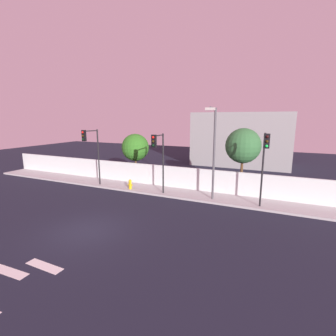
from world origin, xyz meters
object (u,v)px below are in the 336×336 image
at_px(traffic_light_left, 91,145).
at_px(street_lamp_curbside, 214,146).
at_px(traffic_light_center, 265,155).
at_px(roadside_tree_midleft, 243,146).
at_px(fire_hydrant, 130,184).
at_px(roadside_tree_leftmost, 135,148).
at_px(traffic_light_right, 158,151).

bearing_deg(traffic_light_left, street_lamp_curbside, 3.77).
relative_size(traffic_light_center, roadside_tree_midleft, 0.94).
xyz_separation_m(fire_hydrant, roadside_tree_leftmost, (-1.67, 3.62, 2.59)).
bearing_deg(traffic_light_center, roadside_tree_midleft, 115.27).
bearing_deg(fire_hydrant, roadside_tree_midleft, 23.22).
xyz_separation_m(traffic_light_left, fire_hydrant, (3.35, 0.66, -3.13)).
relative_size(traffic_light_left, roadside_tree_midleft, 0.94).
distance_m(roadside_tree_leftmost, roadside_tree_midleft, 10.14).
bearing_deg(fire_hydrant, roadside_tree_leftmost, 114.79).
distance_m(traffic_light_left, street_lamp_curbside, 10.33).
xyz_separation_m(roadside_tree_leftmost, roadside_tree_midleft, (10.12, 0.00, 0.62)).
bearing_deg(roadside_tree_leftmost, traffic_light_right, -42.60).
bearing_deg(fire_hydrant, traffic_light_center, -1.95).
xyz_separation_m(traffic_light_right, roadside_tree_leftmost, (-4.67, 4.29, -0.41)).
xyz_separation_m(traffic_light_center, fire_hydrant, (-10.32, 0.35, -3.13)).
bearing_deg(street_lamp_curbside, roadside_tree_midleft, 67.43).
bearing_deg(street_lamp_curbside, traffic_light_center, -6.30).
distance_m(street_lamp_curbside, fire_hydrant, 7.77).
bearing_deg(roadside_tree_leftmost, traffic_light_left, -111.41).
relative_size(traffic_light_center, traffic_light_right, 1.05).
xyz_separation_m(street_lamp_curbside, roadside_tree_midleft, (1.50, 3.60, -0.28)).
relative_size(street_lamp_curbside, roadside_tree_leftmost, 1.45).
relative_size(traffic_light_right, roadside_tree_midleft, 0.90).
distance_m(traffic_light_center, roadside_tree_midleft, 4.39).
height_order(street_lamp_curbside, fire_hydrant, street_lamp_curbside).
relative_size(traffic_light_right, roadside_tree_leftmost, 1.04).
bearing_deg(traffic_light_left, roadside_tree_leftmost, 68.59).
distance_m(traffic_light_right, street_lamp_curbside, 4.04).
relative_size(traffic_light_left, street_lamp_curbside, 0.75).
distance_m(traffic_light_left, roadside_tree_leftmost, 4.63).
distance_m(traffic_light_left, traffic_light_center, 13.67).
relative_size(traffic_light_center, street_lamp_curbside, 0.75).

